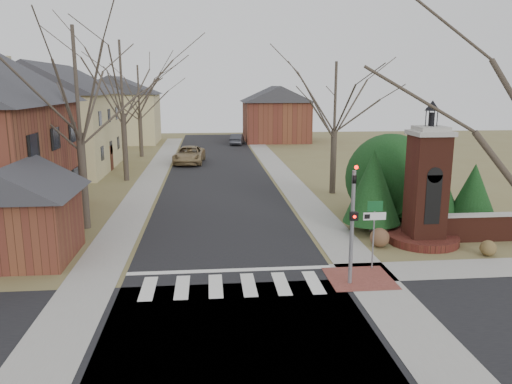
{
  "coord_description": "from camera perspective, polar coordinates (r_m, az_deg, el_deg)",
  "views": [
    {
      "loc": [
        -0.77,
        -16.15,
        7.13
      ],
      "look_at": [
        1.37,
        6.0,
        2.34
      ],
      "focal_mm": 35.0,
      "sensor_mm": 36.0,
      "label": 1
    }
  ],
  "objects": [
    {
      "name": "garage_left",
      "position": [
        22.58,
        -25.43,
        -1.56
      ],
      "size": [
        4.8,
        4.8,
        4.29
      ],
      "color": "brown",
      "rests_on": "ground"
    },
    {
      "name": "evergreen_mid",
      "position": [
        27.22,
        19.04,
        1.9
      ],
      "size": [
        3.4,
        3.4,
        4.7
      ],
      "color": "#473D33",
      "rests_on": "ground"
    },
    {
      "name": "evergreen_mass",
      "position": [
        27.86,
        15.11,
        1.96
      ],
      "size": [
        4.8,
        4.8,
        4.8
      ],
      "primitive_type": "sphere",
      "color": "black",
      "rests_on": "ground"
    },
    {
      "name": "main_street",
      "position": [
        38.82,
        -4.29,
        1.54
      ],
      "size": [
        8.0,
        70.0,
        0.01
      ],
      "primitive_type": "cube",
      "color": "black",
      "rests_on": "ground"
    },
    {
      "name": "dry_shrub_right",
      "position": [
        23.49,
        25.0,
        -5.83
      ],
      "size": [
        0.68,
        0.68,
        0.68
      ],
      "primitive_type": "sphere",
      "color": "brown",
      "rests_on": "ground"
    },
    {
      "name": "evergreen_near",
      "position": [
        24.96,
        13.22,
        0.67
      ],
      "size": [
        2.8,
        2.8,
        4.1
      ],
      "color": "#473D33",
      "rests_on": "ground"
    },
    {
      "name": "house_stucco_left",
      "position": [
        45.06,
        -22.16,
        8.04
      ],
      "size": [
        9.8,
        12.8,
        9.28
      ],
      "color": "tan",
      "rests_on": "ground"
    },
    {
      "name": "brick_gate_monument",
      "position": [
        23.82,
        18.84,
        -0.54
      ],
      "size": [
        3.2,
        3.2,
        6.47
      ],
      "color": "#4E2117",
      "rests_on": "ground"
    },
    {
      "name": "dry_shrub_left",
      "position": [
        23.08,
        13.94,
        -5.08
      ],
      "size": [
        0.87,
        0.87,
        0.87
      ],
      "primitive_type": "sphere",
      "color": "brown",
      "rests_on": "ground"
    },
    {
      "name": "distant_car",
      "position": [
        61.01,
        -2.18,
        6.05
      ],
      "size": [
        2.01,
        4.16,
        1.31
      ],
      "primitive_type": "imported",
      "rotation": [
        0.0,
        0.0,
        2.98
      ],
      "color": "#373940",
      "rests_on": "ground"
    },
    {
      "name": "bare_tree_3",
      "position": [
        33.2,
        9.08,
        11.25
      ],
      "size": [
        7.0,
        7.0,
        9.7
      ],
      "color": "#473D33",
      "rests_on": "ground"
    },
    {
      "name": "bare_tree_0",
      "position": [
        25.92,
        -19.94,
        12.7
      ],
      "size": [
        8.05,
        8.05,
        11.15
      ],
      "color": "#473D33",
      "rests_on": "ground"
    },
    {
      "name": "crosswalk_zone",
      "position": [
        18.4,
        -2.74,
        -10.62
      ],
      "size": [
        8.0,
        2.2,
        0.02
      ],
      "primitive_type": "cube",
      "color": "silver",
      "rests_on": "ground"
    },
    {
      "name": "ground",
      "position": [
        17.67,
        -2.6,
        -11.65
      ],
      "size": [
        120.0,
        120.0,
        0.0
      ],
      "primitive_type": "plane",
      "color": "brown",
      "rests_on": "ground"
    },
    {
      "name": "sidewalk_left",
      "position": [
        39.06,
        -11.94,
        1.39
      ],
      "size": [
        2.0,
        60.0,
        0.02
      ],
      "primitive_type": "cube",
      "color": "gray",
      "rests_on": "ground"
    },
    {
      "name": "curb_apron",
      "position": [
        19.39,
        11.76,
        -9.65
      ],
      "size": [
        2.4,
        2.4,
        0.02
      ],
      "primitive_type": "cube",
      "color": "brown",
      "rests_on": "ground"
    },
    {
      "name": "pickup_truck",
      "position": [
        46.63,
        -7.64,
        4.22
      ],
      "size": [
        3.05,
        5.82,
        1.56
      ],
      "primitive_type": "imported",
      "rotation": [
        0.0,
        0.0,
        -0.08
      ],
      "color": "#8F774E",
      "rests_on": "ground"
    },
    {
      "name": "traffic_signal_pole",
      "position": [
        18.06,
        10.99,
        -2.64
      ],
      "size": [
        0.28,
        0.41,
        4.5
      ],
      "color": "slate",
      "rests_on": "ground"
    },
    {
      "name": "bare_tree_1",
      "position": [
        38.67,
        -15.2,
        13.08
      ],
      "size": [
        8.4,
        8.4,
        11.64
      ],
      "color": "#473D33",
      "rests_on": "ground"
    },
    {
      "name": "stop_bar",
      "position": [
        19.79,
        -2.95,
        -8.95
      ],
      "size": [
        8.0,
        0.35,
        0.02
      ],
      "primitive_type": "cube",
      "color": "silver",
      "rests_on": "ground"
    },
    {
      "name": "evergreen_far",
      "position": [
        27.37,
        23.61,
        0.1
      ],
      "size": [
        2.4,
        2.4,
        3.3
      ],
      "color": "#473D33",
      "rests_on": "ground"
    },
    {
      "name": "sidewalk_right_main",
      "position": [
        39.27,
        3.31,
        1.69
      ],
      "size": [
        2.0,
        60.0,
        0.02
      ],
      "primitive_type": "cube",
      "color": "gray",
      "rests_on": "ground"
    },
    {
      "name": "sign_post",
      "position": [
        19.91,
        13.35,
        -3.26
      ],
      "size": [
        0.9,
        0.07,
        2.75
      ],
      "color": "slate",
      "rests_on": "ground"
    },
    {
      "name": "cross_street",
      "position": [
        14.98,
        -1.98,
        -16.25
      ],
      "size": [
        120.0,
        8.0,
        0.01
      ],
      "primitive_type": "cube",
      "color": "black",
      "rests_on": "ground"
    },
    {
      "name": "bare_tree_2",
      "position": [
        51.59,
        -13.3,
        11.72
      ],
      "size": [
        7.35,
        7.35,
        10.19
      ],
      "color": "#473D33",
      "rests_on": "ground"
    },
    {
      "name": "house_distant_right",
      "position": [
        64.84,
        2.28,
        9.07
      ],
      "size": [
        8.8,
        8.8,
        7.3
      ],
      "color": "brown",
      "rests_on": "ground"
    },
    {
      "name": "house_distant_left",
      "position": [
        65.19,
        -15.65,
        9.18
      ],
      "size": [
        10.8,
        8.8,
        8.53
      ],
      "color": "tan",
      "rests_on": "ground"
    }
  ]
}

